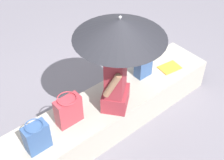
{
  "coord_description": "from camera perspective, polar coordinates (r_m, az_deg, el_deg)",
  "views": [
    {
      "loc": [
        1.7,
        2.08,
        3.11
      ],
      "look_at": [
        -0.0,
        0.06,
        0.79
      ],
      "focal_mm": 50.41,
      "sensor_mm": 36.0,
      "label": 1
    }
  ],
  "objects": [
    {
      "name": "handbag_black",
      "position": [
        4.06,
        5.67,
        2.35
      ],
      "size": [
        0.21,
        0.16,
        0.27
      ],
      "color": "#335184",
      "rests_on": "stone_bench"
    },
    {
      "name": "person_seated",
      "position": [
        3.46,
        0.67,
        -0.0
      ],
      "size": [
        0.49,
        0.45,
        0.9
      ],
      "color": "#992D38",
      "rests_on": "stone_bench"
    },
    {
      "name": "stone_bench",
      "position": [
        3.94,
        -0.59,
        -5.82
      ],
      "size": [
        3.01,
        0.62,
        0.44
      ],
      "primitive_type": "cube",
      "color": "#A8A093",
      "rests_on": "ground"
    },
    {
      "name": "shoulder_bag_spare",
      "position": [
        3.44,
        -7.9,
        -5.48
      ],
      "size": [
        0.29,
        0.22,
        0.37
      ],
      "color": "#B2333D",
      "rests_on": "stone_bench"
    },
    {
      "name": "parasol",
      "position": [
        3.16,
        1.45,
        9.34
      ],
      "size": [
        0.98,
        0.98,
        1.14
      ],
      "color": "#B7B7BC",
      "rests_on": "stone_bench"
    },
    {
      "name": "tote_bag_canvas",
      "position": [
        3.28,
        -13.5,
        -10.02
      ],
      "size": [
        0.25,
        0.19,
        0.35
      ],
      "color": "#335184",
      "rests_on": "stone_bench"
    },
    {
      "name": "ground_plane",
      "position": [
        4.11,
        -0.57,
        -7.91
      ],
      "size": [
        14.0,
        14.0,
        0.0
      ],
      "primitive_type": "plane",
      "color": "slate"
    },
    {
      "name": "magazine",
      "position": [
        4.3,
        10.4,
        2.24
      ],
      "size": [
        0.31,
        0.24,
        0.01
      ],
      "primitive_type": "cube",
      "rotation": [
        0.0,
        0.0,
        -0.15
      ],
      "color": "gold",
      "rests_on": "stone_bench"
    }
  ]
}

